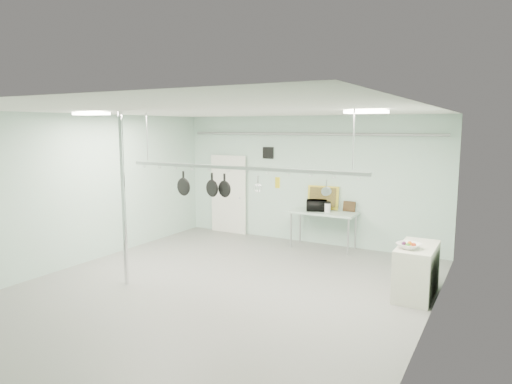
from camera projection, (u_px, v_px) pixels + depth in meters
The scene contains 25 objects.
floor at pixel (220, 290), 8.26m from camera, with size 8.00×8.00×0.00m, color gray.
ceiling at pixel (218, 111), 7.81m from camera, with size 7.00×8.00×0.02m, color silver.
back_wall at pixel (307, 180), 11.49m from camera, with size 7.00×0.02×3.20m, color #ADD0C2.
right_wall at pixel (428, 223), 6.36m from camera, with size 0.02×8.00×3.20m, color #ADD0C2.
door at pixel (229, 195), 12.63m from camera, with size 1.10×0.10×2.20m, color silver.
wall_vent at pixel (268, 153), 11.91m from camera, with size 0.30×0.04×0.30m, color black.
conduit_pipe at pixel (306, 134), 11.25m from camera, with size 0.07×0.07×6.60m, color gray.
chrome_pole at pixel (123, 200), 8.33m from camera, with size 0.08×0.08×3.20m, color silver.
prep_table at pixel (323, 214), 10.97m from camera, with size 1.60×0.70×0.91m.
side_cabinet at pixel (416, 271), 7.90m from camera, with size 0.60×1.20×0.90m, color beige.
pot_rack at pixel (238, 166), 8.11m from camera, with size 4.80×0.06×1.00m.
light_panel_left at pixel (91, 114), 8.18m from camera, with size 0.65×0.30×0.05m, color white.
light_panel_right at pixel (366, 112), 7.18m from camera, with size 0.65×0.30×0.05m, color white.
microwave at pixel (317, 205), 11.03m from camera, with size 0.48×0.32×0.26m, color black.
coffee_canister at pixel (327, 208), 10.87m from camera, with size 0.15×0.15×0.22m, color silver.
painting_large at pixel (323, 198), 11.24m from camera, with size 0.78×0.05×0.58m, color gold.
painting_small at pixel (349, 206), 10.94m from camera, with size 0.30×0.04×0.25m, color #382613.
fruit_bowl at pixel (409, 246), 7.65m from camera, with size 0.38×0.38×0.09m, color white.
skillet_left at pixel (183, 183), 8.75m from camera, with size 0.34×0.06×0.48m, color black, non-canonical shape.
skillet_mid at pixel (212, 184), 8.43m from camera, with size 0.32×0.06×0.43m, color black, non-canonical shape.
skillet_right at pixel (224, 185), 8.30m from camera, with size 0.31×0.06×0.43m, color black, non-canonical shape.
whisk at pixel (258, 184), 7.95m from camera, with size 0.15×0.15×0.30m, color #A8A7AC, non-canonical shape.
grater at pixel (278, 183), 7.76m from camera, with size 0.08×0.02×0.21m, color gold, non-canonical shape.
saucepan at pixel (326, 187), 7.34m from camera, with size 0.14×0.08×0.25m, color #B7B8BC, non-canonical shape.
fruit_cluster at pixel (409, 243), 7.64m from camera, with size 0.24×0.24×0.09m, color #B73110, non-canonical shape.
Camera 1 is at (4.42, -6.62, 2.93)m, focal length 32.00 mm.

